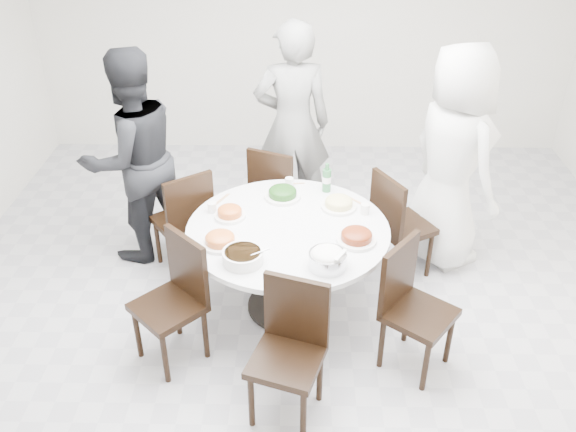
{
  "coord_description": "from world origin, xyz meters",
  "views": [
    {
      "loc": [
        -0.07,
        -3.76,
        3.18
      ],
      "look_at": [
        -0.14,
        0.05,
        0.82
      ],
      "focal_mm": 38.0,
      "sensor_mm": 36.0,
      "label": 1
    }
  ],
  "objects_px": {
    "chair_sw": "(168,305)",
    "chair_ne": "(404,224)",
    "chair_nw": "(182,219)",
    "chair_s": "(286,358)",
    "chair_n": "(280,192)",
    "soup_bowl": "(243,257)",
    "rice_bowl": "(327,260)",
    "dining_table": "(288,269)",
    "chair_se": "(420,312)",
    "diner_right": "(452,159)",
    "diner_middle": "(292,125)",
    "diner_left": "(133,158)",
    "beverage_bottle": "(327,177)"
  },
  "relations": [
    {
      "from": "rice_bowl",
      "to": "beverage_bottle",
      "type": "height_order",
      "value": "beverage_bottle"
    },
    {
      "from": "chair_n",
      "to": "chair_nw",
      "type": "distance_m",
      "value": 0.93
    },
    {
      "from": "chair_se",
      "to": "chair_sw",
      "type": "bearing_deg",
      "value": 127.01
    },
    {
      "from": "chair_se",
      "to": "chair_s",
      "type": "bearing_deg",
      "value": 155.02
    },
    {
      "from": "soup_bowl",
      "to": "beverage_bottle",
      "type": "xyz_separation_m",
      "value": [
        0.6,
        0.99,
        0.08
      ]
    },
    {
      "from": "chair_sw",
      "to": "soup_bowl",
      "type": "height_order",
      "value": "chair_sw"
    },
    {
      "from": "chair_nw",
      "to": "chair_s",
      "type": "relative_size",
      "value": 1.0
    },
    {
      "from": "chair_n",
      "to": "chair_nw",
      "type": "height_order",
      "value": "same"
    },
    {
      "from": "chair_s",
      "to": "diner_left",
      "type": "bearing_deg",
      "value": 144.32
    },
    {
      "from": "diner_left",
      "to": "beverage_bottle",
      "type": "xyz_separation_m",
      "value": [
        1.6,
        -0.21,
        -0.05
      ]
    },
    {
      "from": "chair_ne",
      "to": "diner_right",
      "type": "height_order",
      "value": "diner_right"
    },
    {
      "from": "chair_ne",
      "to": "soup_bowl",
      "type": "xyz_separation_m",
      "value": [
        -1.24,
        -0.93,
        0.32
      ]
    },
    {
      "from": "diner_right",
      "to": "chair_ne",
      "type": "bearing_deg",
      "value": 95.14
    },
    {
      "from": "chair_sw",
      "to": "beverage_bottle",
      "type": "relative_size",
      "value": 3.86
    },
    {
      "from": "beverage_bottle",
      "to": "diner_middle",
      "type": "bearing_deg",
      "value": 108.82
    },
    {
      "from": "rice_bowl",
      "to": "diner_middle",
      "type": "bearing_deg",
      "value": 97.77
    },
    {
      "from": "chair_ne",
      "to": "diner_middle",
      "type": "bearing_deg",
      "value": 17.23
    },
    {
      "from": "chair_s",
      "to": "diner_middle",
      "type": "height_order",
      "value": "diner_middle"
    },
    {
      "from": "chair_nw",
      "to": "rice_bowl",
      "type": "distance_m",
      "value": 1.59
    },
    {
      "from": "dining_table",
      "to": "chair_ne",
      "type": "relative_size",
      "value": 1.58
    },
    {
      "from": "beverage_bottle",
      "to": "diner_right",
      "type": "bearing_deg",
      "value": 10.27
    },
    {
      "from": "chair_nw",
      "to": "diner_left",
      "type": "xyz_separation_m",
      "value": [
        -0.4,
        0.22,
        0.45
      ]
    },
    {
      "from": "chair_sw",
      "to": "diner_middle",
      "type": "xyz_separation_m",
      "value": [
        0.83,
        1.96,
        0.49
      ]
    },
    {
      "from": "diner_middle",
      "to": "rice_bowl",
      "type": "height_order",
      "value": "diner_middle"
    },
    {
      "from": "dining_table",
      "to": "beverage_bottle",
      "type": "bearing_deg",
      "value": 61.58
    },
    {
      "from": "chair_n",
      "to": "beverage_bottle",
      "type": "height_order",
      "value": "beverage_bottle"
    },
    {
      "from": "soup_bowl",
      "to": "dining_table",
      "type": "bearing_deg",
      "value": 55.65
    },
    {
      "from": "rice_bowl",
      "to": "chair_n",
      "type": "bearing_deg",
      "value": 103.71
    },
    {
      "from": "chair_n",
      "to": "chair_nw",
      "type": "xyz_separation_m",
      "value": [
        -0.81,
        -0.47,
        0.0
      ]
    },
    {
      "from": "dining_table",
      "to": "chair_se",
      "type": "bearing_deg",
      "value": -33.77
    },
    {
      "from": "dining_table",
      "to": "chair_sw",
      "type": "distance_m",
      "value": 0.99
    },
    {
      "from": "diner_middle",
      "to": "chair_s",
      "type": "bearing_deg",
      "value": 83.76
    },
    {
      "from": "chair_n",
      "to": "soup_bowl",
      "type": "distance_m",
      "value": 1.5
    },
    {
      "from": "chair_se",
      "to": "diner_right",
      "type": "distance_m",
      "value": 1.49
    },
    {
      "from": "chair_n",
      "to": "dining_table",
      "type": "bearing_deg",
      "value": 118.77
    },
    {
      "from": "diner_right",
      "to": "diner_left",
      "type": "relative_size",
      "value": 1.03
    },
    {
      "from": "chair_n",
      "to": "chair_sw",
      "type": "xyz_separation_m",
      "value": [
        -0.72,
        -1.58,
        0.0
      ]
    },
    {
      "from": "chair_ne",
      "to": "rice_bowl",
      "type": "distance_m",
      "value": 1.23
    },
    {
      "from": "chair_sw",
      "to": "chair_ne",
      "type": "bearing_deg",
      "value": 75.8
    },
    {
      "from": "soup_bowl",
      "to": "diner_middle",
      "type": "bearing_deg",
      "value": 80.39
    },
    {
      "from": "diner_middle",
      "to": "chair_nw",
      "type": "bearing_deg",
      "value": 36.76
    },
    {
      "from": "chair_nw",
      "to": "soup_bowl",
      "type": "relative_size",
      "value": 3.42
    },
    {
      "from": "chair_n",
      "to": "chair_nw",
      "type": "relative_size",
      "value": 1.0
    },
    {
      "from": "diner_middle",
      "to": "rice_bowl",
      "type": "distance_m",
      "value": 1.9
    },
    {
      "from": "chair_nw",
      "to": "chair_sw",
      "type": "relative_size",
      "value": 1.0
    },
    {
      "from": "diner_middle",
      "to": "soup_bowl",
      "type": "xyz_separation_m",
      "value": [
        -0.31,
        -1.83,
        -0.17
      ]
    },
    {
      "from": "diner_left",
      "to": "rice_bowl",
      "type": "height_order",
      "value": "diner_left"
    },
    {
      "from": "chair_ne",
      "to": "chair_nw",
      "type": "bearing_deg",
      "value": 59.69
    },
    {
      "from": "rice_bowl",
      "to": "dining_table",
      "type": "bearing_deg",
      "value": 119.59
    },
    {
      "from": "rice_bowl",
      "to": "soup_bowl",
      "type": "xyz_separation_m",
      "value": [
        -0.57,
        0.05,
        -0.01
      ]
    }
  ]
}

